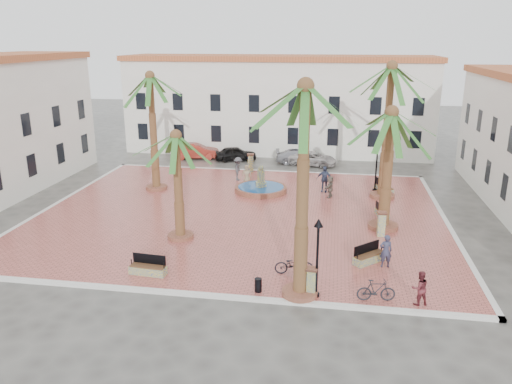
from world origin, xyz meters
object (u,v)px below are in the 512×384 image
bollard_n (251,162)px  pedestrian_east (330,187)px  bench_se (369,257)px  pedestrian_fountain_b (324,179)px  lamppost_e (377,158)px  palm_e (391,128)px  bollard_se (312,281)px  car_red (196,151)px  bicycle_b (376,290)px  cyclist_a (386,251)px  palm_sw (176,149)px  car_silver (300,157)px  bollard_e (381,224)px  palm_ne (391,81)px  lamppost_s (318,244)px  palm_nw (151,88)px  car_black (236,154)px  pedestrian_fountain_a (247,175)px  litter_bin (258,285)px  bench_ne (384,188)px  fountain (261,188)px  bench_s (148,269)px  car_white (312,159)px  palm_s (305,110)px  pedestrian_north (238,169)px  cyclist_b (420,288)px  bench_e (382,213)px

bollard_n → pedestrian_east: bearing=-42.0°
bench_se → pedestrian_fountain_b: pedestrian_fountain_b is taller
lamppost_e → palm_e: bearing=-90.0°
bollard_n → lamppost_e: bearing=-21.9°
bollard_se → car_red: 28.27m
bicycle_b → cyclist_a: bearing=-18.5°
palm_sw → car_silver: size_ratio=1.41×
bollard_e → pedestrian_fountain_b: pedestrian_fountain_b is taller
palm_e → palm_ne: size_ratio=0.77×
lamppost_s → bollard_se: (-0.20, -0.00, -1.78)m
palm_nw → car_black: bearing=69.4°
bench_se → bollard_se: size_ratio=1.28×
pedestrian_fountain_a → bollard_e: bearing=-53.1°
palm_sw → bollard_n: 15.91m
palm_sw → litter_bin: bearing=-45.9°
pedestrian_fountain_b → bollard_se: bearing=-84.8°
bench_ne → car_black: 15.61m
pedestrian_fountain_a → bench_se: bearing=-65.3°
fountain → palm_ne: palm_ne is taller
fountain → bench_s: (-3.33, -14.38, -0.00)m
litter_bin → cyclist_a: size_ratio=0.37×
bench_ne → lamppost_s: bearing=139.4°
palm_sw → car_red: palm_sw is taller
palm_sw → bench_ne: 17.13m
pedestrian_east → car_white: bearing=-154.2°
lamppost_s → car_red: bearing=116.6°
palm_nw → palm_s: 18.95m
pedestrian_fountain_b → bench_ne: bearing=13.1°
bench_ne → palm_sw: bearing=105.6°
palm_ne → car_black: 17.93m
cyclist_a → pedestrian_north: bearing=-63.4°
fountain → bollard_se: size_ratio=2.88×
cyclist_a → bicycle_b: cyclist_a is taller
litter_bin → cyclist_b: 6.98m
palm_nw → bench_s: size_ratio=4.75×
palm_e → car_silver: 18.13m
cyclist_a → car_silver: 22.32m
fountain → bicycle_b: (7.39, -15.25, 0.23)m
palm_nw → bench_se: bearing=-35.1°
palm_sw → palm_s: bearing=-37.5°
pedestrian_fountain_a → pedestrian_north: bearing=121.8°
lamppost_s → car_white: size_ratio=0.83×
bollard_se → car_white: bollard_se is taller
palm_s → pedestrian_fountain_a: size_ratio=6.11×
bollard_e → bench_s: bearing=-149.2°
lamppost_s → pedestrian_fountain_a: size_ratio=2.35×
fountain → bench_e: fountain is taller
pedestrian_fountain_a → lamppost_e: bearing=-10.5°
palm_s → lamppost_s: 5.78m
pedestrian_fountain_b → litter_bin: bearing=-93.3°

